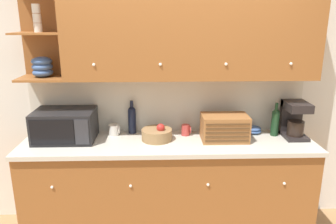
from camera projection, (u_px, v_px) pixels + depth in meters
ground_plane at (167, 212)px, 3.54m from camera, size 24.00×24.00×0.00m
wall_back at (167, 94)px, 3.21m from camera, size 5.05×0.06×2.60m
counter_unit at (168, 186)px, 3.13m from camera, size 2.67×0.62×0.93m
backsplash_panel at (167, 104)px, 3.20m from camera, size 2.65×0.01×0.56m
upper_cabinets at (187, 31)px, 2.86m from camera, size 2.65×0.35×0.84m
microwave at (65, 125)px, 3.00m from camera, size 0.54×0.39×0.28m
mug_blue_second at (114, 130)px, 3.14m from camera, size 0.11×0.09×0.10m
wine_bottle at (132, 119)px, 3.17m from camera, size 0.08×0.08×0.33m
fruit_basket at (157, 134)px, 3.02m from camera, size 0.28×0.28×0.16m
mug at (186, 130)px, 3.14m from camera, size 0.09×0.08×0.10m
bread_box at (225, 128)px, 3.00m from camera, size 0.42×0.27×0.24m
bowl_stack_on_counter at (253, 130)px, 3.20m from camera, size 0.16×0.16×0.07m
second_wine_bottle at (275, 121)px, 3.11m from camera, size 0.07×0.07×0.32m
coffee_maker at (294, 118)px, 3.08m from camera, size 0.20×0.28×0.34m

